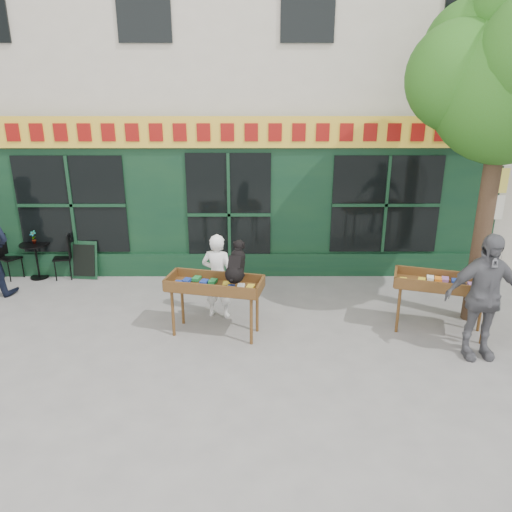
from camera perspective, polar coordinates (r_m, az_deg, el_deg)
The scene contains 13 objects.
ground at distance 8.59m, azimuth -3.68°, elevation -8.00°, with size 80.00×80.00×0.00m, color slate.
building at distance 13.62m, azimuth -2.58°, elevation 23.80°, with size 14.00×7.26×10.00m.
street_tree at distance 8.82m, azimuth 26.95°, elevation 18.48°, with size 3.05×2.90×5.60m.
book_cart_center at distance 8.03m, azimuth -4.74°, elevation -3.60°, with size 1.60×0.93×0.99m.
dog at distance 7.79m, azimuth -2.30°, elevation -0.59°, with size 0.34×0.60×0.60m, color black, non-canonical shape.
woman at distance 8.65m, azimuth -4.41°, elevation -2.30°, with size 0.55×0.36×1.51m, color white.
book_cart_right at distance 8.60m, azimuth 20.59°, elevation -3.22°, with size 1.62×1.04×0.99m.
man_right at distance 8.03m, azimuth 24.51°, elevation -4.27°, with size 1.13×0.47×1.93m, color #5A5A60.
bistro_table at distance 11.34m, azimuth -23.85°, elevation 0.26°, with size 0.60×0.60×0.76m.
bistro_chair_left at distance 11.64m, azimuth -26.57°, elevation 0.40°, with size 0.51×0.50×0.95m.
bistro_chair_right at distance 11.11m, azimuth -20.82°, elevation 0.36°, with size 0.42×0.42×0.95m.
potted_plant at distance 11.23m, azimuth -24.10°, elevation 1.99°, with size 0.15×0.10×0.28m, color gray.
chalkboard at distance 11.01m, azimuth -19.04°, elevation -0.45°, with size 0.58×0.25×0.79m.
Camera 1 is at (0.53, -7.60, 3.98)m, focal length 35.00 mm.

